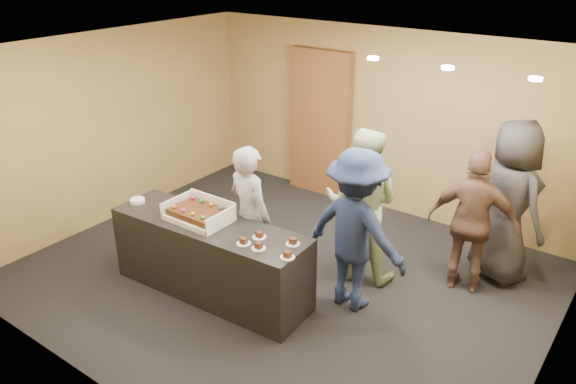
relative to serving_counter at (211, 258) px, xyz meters
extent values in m
plane|color=black|center=(0.46, 0.76, -0.45)|extent=(6.00, 6.00, 0.00)
plane|color=white|center=(0.46, 0.76, 2.25)|extent=(6.00, 6.00, 0.00)
cube|color=olive|center=(0.46, 3.26, 0.90)|extent=(6.00, 0.04, 2.70)
cube|color=olive|center=(0.46, -1.74, 0.90)|extent=(6.00, 0.04, 2.70)
cube|color=olive|center=(-2.54, 0.76, 0.90)|extent=(0.04, 5.00, 2.70)
cube|color=olive|center=(3.46, 0.76, 0.90)|extent=(0.04, 5.00, 2.70)
cube|color=black|center=(0.00, 0.00, 0.00)|extent=(2.43, 0.82, 0.90)
cube|color=brown|center=(-0.60, 3.17, 0.70)|extent=(1.05, 0.15, 2.31)
cube|color=white|center=(-0.15, 0.00, 0.48)|extent=(0.69, 0.48, 0.06)
cube|color=white|center=(-0.50, 0.00, 0.54)|extent=(0.02, 0.48, 0.19)
cube|color=white|center=(0.19, 0.00, 0.54)|extent=(0.02, 0.48, 0.19)
cube|color=white|center=(-0.15, 0.24, 0.55)|extent=(0.69, 0.02, 0.21)
cube|color=#3F1E0E|center=(-0.15, 0.00, 0.54)|extent=(0.61, 0.42, 0.07)
sphere|color=#C4174E|center=(-0.38, 0.15, 0.60)|extent=(0.05, 0.05, 0.05)
sphere|color=#18933D|center=(-0.24, 0.15, 0.60)|extent=(0.05, 0.05, 0.05)
sphere|color=#FEB01A|center=(-0.09, 0.15, 0.60)|extent=(0.05, 0.05, 0.05)
sphere|color=blue|center=(0.06, 0.15, 0.60)|extent=(0.05, 0.05, 0.05)
sphere|color=#EA4813|center=(-0.38, -0.15, 0.60)|extent=(0.05, 0.05, 0.05)
sphere|color=purple|center=(-0.24, -0.15, 0.60)|extent=(0.05, 0.05, 0.05)
sphere|color=gold|center=(-0.09, -0.15, 0.60)|extent=(0.05, 0.05, 0.05)
sphere|color=green|center=(0.06, -0.15, 0.60)|extent=(0.05, 0.05, 0.05)
cylinder|color=white|center=(-1.07, -0.10, 0.47)|extent=(0.18, 0.18, 0.04)
cylinder|color=white|center=(0.61, -0.12, 0.45)|extent=(0.15, 0.15, 0.01)
cube|color=#3F1E0E|center=(0.61, -0.12, 0.49)|extent=(0.07, 0.06, 0.06)
cylinder|color=white|center=(0.66, 0.08, 0.45)|extent=(0.15, 0.15, 0.01)
cube|color=#3F1E0E|center=(0.66, 0.08, 0.49)|extent=(0.07, 0.06, 0.06)
cylinder|color=white|center=(0.80, -0.11, 0.45)|extent=(0.15, 0.15, 0.01)
cube|color=#3F1E0E|center=(0.80, -0.11, 0.49)|extent=(0.07, 0.06, 0.06)
cylinder|color=white|center=(1.03, 0.17, 0.45)|extent=(0.15, 0.15, 0.01)
cube|color=#3F1E0E|center=(1.03, 0.17, 0.49)|extent=(0.07, 0.06, 0.06)
cylinder|color=white|center=(1.15, -0.08, 0.45)|extent=(0.15, 0.15, 0.01)
cube|color=#3F1E0E|center=(1.15, -0.08, 0.49)|extent=(0.07, 0.06, 0.06)
imported|color=gray|center=(0.22, 0.45, 0.41)|extent=(0.69, 0.52, 1.73)
imported|color=#8EA478|center=(1.18, 1.35, 0.49)|extent=(1.05, 0.90, 1.88)
imported|color=#182245|center=(1.44, 0.78, 0.48)|extent=(1.24, 0.77, 1.85)
imported|color=brown|center=(2.35, 1.83, 0.41)|extent=(1.07, 0.61, 1.73)
imported|color=#28272C|center=(2.58, 2.34, 0.54)|extent=(1.16, 1.05, 1.98)
cylinder|color=#FFEAC6|center=(1.26, 1.26, 2.22)|extent=(0.12, 0.12, 0.03)
cylinder|color=#FFEAC6|center=(2.06, 1.26, 2.22)|extent=(0.12, 0.12, 0.03)
cylinder|color=#FFEAC6|center=(2.86, 1.26, 2.22)|extent=(0.12, 0.12, 0.03)
camera|label=1|loc=(3.99, -3.96, 3.32)|focal=35.00mm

